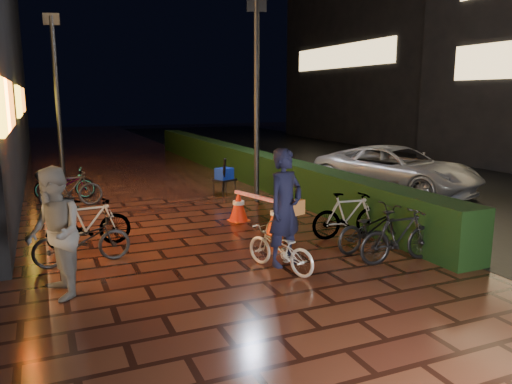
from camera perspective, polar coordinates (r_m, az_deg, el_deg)
name	(u,v)px	position (r m, az deg, el deg)	size (l,w,h in m)	color
ground	(237,260)	(8.60, -2.13, -7.79)	(80.00, 80.00, 0.00)	#381911
asphalt_road	(436,180)	(17.57, 19.86, 1.28)	(11.00, 60.00, 0.01)	black
hedge	(243,163)	(16.95, -1.53, 3.30)	(0.70, 20.00, 1.00)	black
bystander_person	(54,234)	(7.34, -22.09, -4.43)	(0.89, 0.70, 1.84)	#57585A
van	(396,169)	(14.93, 15.74, 2.50)	(2.20, 4.77, 1.33)	#9E9EA2
lamp_post_hedge	(257,93)	(13.07, 0.07, 11.29)	(0.49, 0.23, 5.16)	black
lamp_post_sf	(57,92)	(17.15, -21.81, 10.59)	(0.50, 0.22, 5.23)	black
cyclist	(283,227)	(7.88, 3.08, -3.98)	(0.95, 1.46, 1.98)	white
traffic_barrier	(257,211)	(10.65, 0.08, -2.17)	(0.81, 1.69, 0.69)	#F23E0C
cart_assembly	(224,175)	(14.05, -3.66, 1.93)	(0.73, 0.78, 1.10)	black
parked_bikes_storefront	(75,204)	(11.55, -20.02, -1.34)	(1.79, 6.48, 0.92)	black
parked_bikes_hedge	(372,226)	(9.29, 13.09, -3.81)	(1.66, 2.12, 0.92)	black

